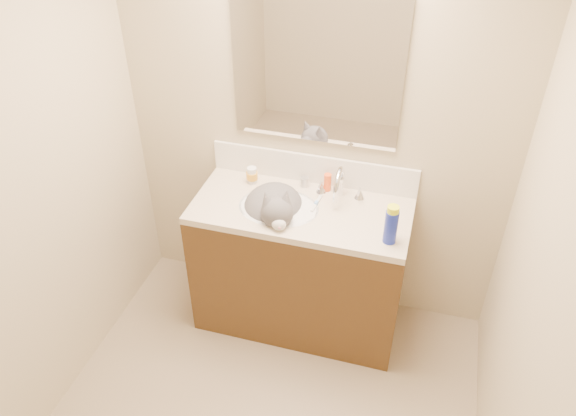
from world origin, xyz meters
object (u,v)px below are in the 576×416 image
Objects in this scene: pill_bottle at (252,175)px; amber_bottle at (327,182)px; silver_jar at (304,182)px; cat at (274,209)px; spray_can at (391,227)px; vanity_cabinet at (300,269)px; faucet at (339,186)px; basin at (279,217)px.

amber_bottle reaches higher than pill_bottle.
silver_jar is at bearing 9.03° from pill_bottle.
pill_bottle reaches higher than silver_jar.
cat is 2.74× the size of spray_can.
vanity_cabinet is 6.54× the size of spray_can.
cat is at bearing -167.31° from vanity_cabinet.
vanity_cabinet is at bearing -80.22° from silver_jar.
amber_bottle reaches higher than vanity_cabinet.
silver_jar is (0.11, 0.24, 0.04)m from cat.
spray_can is at bearing -41.92° from amber_bottle.
cat is (-0.32, -0.17, -0.10)m from faucet.
cat is at bearing -135.64° from amber_bottle.
faucet is 0.38m from cat.
faucet is 4.93× the size of silver_jar.
faucet is 0.11m from amber_bottle.
vanity_cabinet is 2.67× the size of basin.
faucet reaches higher than amber_bottle.
basin is 0.34m from amber_bottle.
basin is 4.27× the size of amber_bottle.
spray_can is at bearing -42.34° from faucet.
vanity_cabinet is 0.58m from faucet.
spray_can is at bearing -11.44° from basin.
vanity_cabinet is 0.75m from spray_can.
silver_jar is (-0.04, 0.21, 0.48)m from vanity_cabinet.
vanity_cabinet is 0.46m from cat.
faucet is (0.18, 0.14, 0.54)m from vanity_cabinet.
spray_can reaches higher than silver_jar.
spray_can is (0.32, -0.29, 0.01)m from faucet.
vanity_cabinet is 11.39× the size of amber_bottle.
vanity_cabinet is 0.62m from pill_bottle.
spray_can is at bearing -34.21° from silver_jar.
pill_bottle is 0.31m from silver_jar.
faucet is at bearing 29.12° from basin.
basin is (-0.12, -0.03, 0.38)m from vanity_cabinet.
pill_bottle is (-0.19, 0.19, 0.07)m from cat.
amber_bottle is at bearing 5.66° from pill_bottle.
pill_bottle is 0.90m from spray_can.
basin is 1.61× the size of faucet.
basin is 0.65m from spray_can.
vanity_cabinet is 12.09× the size of pill_bottle.
faucet is 2.82× the size of pill_bottle.
faucet reaches higher than cat.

